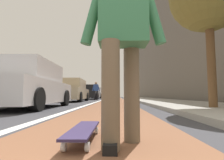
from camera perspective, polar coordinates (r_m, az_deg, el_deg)
ground_plane at (r=10.75m, az=0.52°, el=-7.07°), size 80.00×80.00×0.00m
bike_lane_paint at (r=24.74m, az=1.05°, el=-5.86°), size 56.00×1.83×0.00m
lane_stripe_white at (r=20.78m, az=-1.99°, el=-6.03°), size 52.00×0.16×0.01m
sidewalk_curb at (r=18.96m, az=10.12°, el=-5.91°), size 52.00×3.20×0.11m
building_facade at (r=24.19m, az=14.43°, el=10.25°), size 40.00×1.20×13.34m
skateboard at (r=1.67m, az=-9.10°, el=-15.51°), size 0.84×0.20×0.11m
skater_person at (r=1.56m, az=3.33°, el=15.17°), size 0.46×0.72×1.64m
parked_car_near at (r=6.41m, az=-25.26°, el=-1.82°), size 4.21×1.99×1.46m
parked_car_mid at (r=12.44m, az=-12.89°, el=-3.41°), size 4.62×2.01×1.47m
parked_car_far at (r=18.98m, az=-7.44°, el=-3.95°), size 4.19×1.98×1.48m
parked_car_end at (r=25.66m, az=-5.08°, el=-4.20°), size 4.23×1.98×1.49m
traffic_light at (r=24.32m, az=-2.43°, el=0.83°), size 0.33×0.28×4.10m
pedestrian_distant at (r=16.07m, az=-5.12°, el=-3.06°), size 0.45×0.70×1.61m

